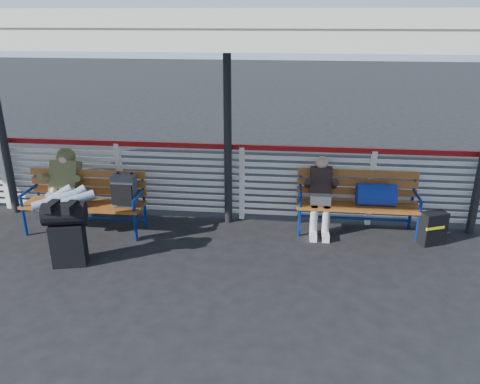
# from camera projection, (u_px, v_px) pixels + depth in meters

# --- Properties ---
(ground) EXTENTS (60.00, 60.00, 0.00)m
(ground) POSITION_uv_depth(u_px,v_px,m) (73.00, 271.00, 6.06)
(ground) COLOR black
(ground) RESTS_ON ground
(fence) EXTENTS (12.08, 0.08, 1.24)m
(fence) POSITION_uv_depth(u_px,v_px,m) (120.00, 175.00, 7.59)
(fence) COLOR silver
(fence) RESTS_ON ground
(canopy) EXTENTS (12.60, 3.60, 3.16)m
(canopy) POSITION_uv_depth(u_px,v_px,m) (73.00, 20.00, 5.78)
(canopy) COLOR silver
(canopy) RESTS_ON ground
(luggage_stack) EXTENTS (0.58, 0.41, 0.88)m
(luggage_stack) POSITION_uv_depth(u_px,v_px,m) (67.00, 231.00, 6.05)
(luggage_stack) COLOR black
(luggage_stack) RESTS_ON ground
(bench_left) EXTENTS (1.80, 0.56, 0.93)m
(bench_left) POSITION_uv_depth(u_px,v_px,m) (98.00, 194.00, 6.97)
(bench_left) COLOR #9E4D1E
(bench_left) RESTS_ON ground
(bench_right) EXTENTS (1.80, 0.56, 0.92)m
(bench_right) POSITION_uv_depth(u_px,v_px,m) (366.00, 196.00, 6.94)
(bench_right) COLOR #9E4D1E
(bench_right) RESTS_ON ground
(traveler_man) EXTENTS (0.94, 1.64, 0.77)m
(traveler_man) POSITION_uv_depth(u_px,v_px,m) (63.00, 194.00, 6.64)
(traveler_man) COLOR #8EA0BF
(traveler_man) RESTS_ON ground
(companion_person) EXTENTS (0.32, 0.66, 1.15)m
(companion_person) POSITION_uv_depth(u_px,v_px,m) (321.00, 194.00, 6.97)
(companion_person) COLOR #AAA89A
(companion_person) RESTS_ON ground
(suitcase_side) EXTENTS (0.40, 0.33, 0.49)m
(suitcase_side) POSITION_uv_depth(u_px,v_px,m) (433.00, 228.00, 6.69)
(suitcase_side) COLOR black
(suitcase_side) RESTS_ON ground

